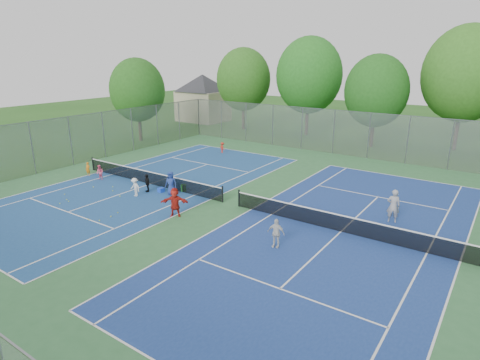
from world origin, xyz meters
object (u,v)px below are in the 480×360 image
net_right (342,224)px  net_left (150,178)px  ball_hopper (184,188)px  instructor (393,206)px  ball_crate (161,190)px

net_right → net_left: bearing=180.0°
net_left → net_right: 14.00m
ball_hopper → instructor: bearing=11.8°
instructor → ball_crate: bearing=-3.3°
ball_crate → instructor: 14.39m
instructor → net_right: bearing=39.6°
net_left → ball_crate: 2.05m
net_left → ball_hopper: bearing=2.5°
ball_crate → instructor: instructor is taller
net_left → instructor: instructor is taller
net_right → instructor: 3.35m
ball_crate → net_left: bearing=157.4°
net_left → ball_hopper: size_ratio=25.41×
instructor → ball_hopper: bearing=-6.0°
net_left → instructor: size_ratio=6.87×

